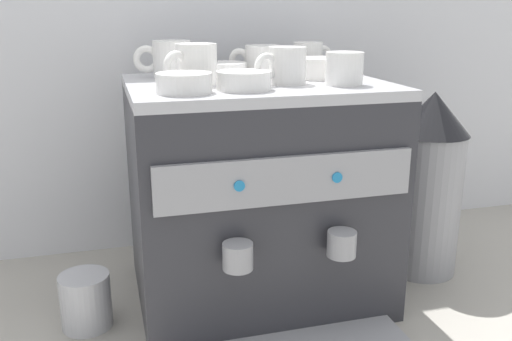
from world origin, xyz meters
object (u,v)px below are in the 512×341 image
ceramic_bowl_3 (318,68)px  milk_pitcher (86,301)px  ceramic_cup_2 (261,60)px  ceramic_bowl_2 (184,83)px  espresso_machine (257,193)px  ceramic_cup_0 (309,57)px  ceramic_cup_1 (170,59)px  ceramic_cup_5 (286,66)px  ceramic_cup_3 (195,64)px  ceramic_bowl_0 (224,70)px  ceramic_cup_4 (344,68)px  ceramic_bowl_1 (244,81)px  coffee_grinder (427,183)px

ceramic_bowl_3 → milk_pitcher: 0.70m
ceramic_cup_2 → ceramic_bowl_2: bearing=-132.1°
ceramic_cup_2 → milk_pitcher: ceramic_cup_2 is taller
espresso_machine → ceramic_bowl_3: ceramic_bowl_3 is taller
espresso_machine → milk_pitcher: size_ratio=4.60×
ceramic_cup_0 → ceramic_cup_1: (-0.34, -0.02, 0.01)m
ceramic_cup_1 → ceramic_cup_2: size_ratio=1.15×
ceramic_cup_5 → ceramic_cup_2: bearing=90.6°
espresso_machine → ceramic_cup_2: 0.31m
ceramic_cup_2 → ceramic_cup_3: bearing=-143.7°
ceramic_bowl_0 → ceramic_bowl_2: size_ratio=0.96×
ceramic_cup_4 → milk_pitcher: size_ratio=0.93×
ceramic_cup_2 → ceramic_cup_5: (0.00, -0.17, 0.00)m
ceramic_cup_5 → milk_pitcher: ceramic_cup_5 is taller
ceramic_bowl_1 → milk_pitcher: bearing=168.3°
ceramic_cup_1 → ceramic_cup_2: (0.21, -0.00, -0.01)m
ceramic_cup_1 → ceramic_cup_2: 0.21m
ceramic_bowl_3 → espresso_machine: bearing=-171.5°
ceramic_cup_3 → ceramic_bowl_1: ceramic_cup_3 is taller
ceramic_cup_1 → coffee_grinder: bearing=-11.2°
coffee_grinder → espresso_machine: bearing=-179.4°
ceramic_bowl_1 → ceramic_cup_1: bearing=115.1°
ceramic_cup_0 → coffee_grinder: (0.26, -0.14, -0.30)m
ceramic_cup_5 → coffee_grinder: (0.39, 0.06, -0.30)m
ceramic_cup_0 → ceramic_bowl_2: ceramic_cup_0 is taller
espresso_machine → coffee_grinder: espresso_machine is taller
espresso_machine → ceramic_cup_2: (0.04, 0.12, 0.28)m
ceramic_cup_5 → milk_pitcher: size_ratio=0.98×
ceramic_bowl_2 → coffee_grinder: 0.68m
ceramic_cup_4 → ceramic_bowl_3: 0.12m
ceramic_bowl_0 → ceramic_bowl_2: 0.24m
espresso_machine → ceramic_bowl_3: size_ratio=4.84×
ceramic_cup_2 → ceramic_bowl_0: (-0.09, -0.03, -0.02)m
ceramic_bowl_0 → milk_pitcher: (-0.33, -0.13, -0.45)m
ceramic_cup_5 → ceramic_bowl_3: bearing=36.6°
ceramic_bowl_3 → ceramic_cup_4: bearing=-84.9°
ceramic_cup_1 → ceramic_cup_2: bearing=-1.2°
ceramic_cup_0 → ceramic_bowl_3: 0.13m
ceramic_cup_2 → ceramic_bowl_2: size_ratio=1.07×
ceramic_cup_4 → coffee_grinder: ceramic_cup_4 is taller
ceramic_cup_1 → ceramic_bowl_3: bearing=-18.0°
ceramic_cup_3 → espresso_machine: bearing=4.3°
ceramic_cup_1 → ceramic_cup_5: (0.21, -0.18, -0.00)m
ceramic_bowl_3 → milk_pitcher: bearing=-173.1°
ceramic_cup_4 → ceramic_bowl_0: bearing=138.8°
ceramic_bowl_0 → ceramic_bowl_3: 0.21m
ceramic_cup_5 → coffee_grinder: size_ratio=0.25×
ceramic_bowl_3 → ceramic_bowl_2: bearing=-156.2°
ceramic_cup_1 → ceramic_cup_4: 0.39m
coffee_grinder → ceramic_cup_2: bearing=163.6°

